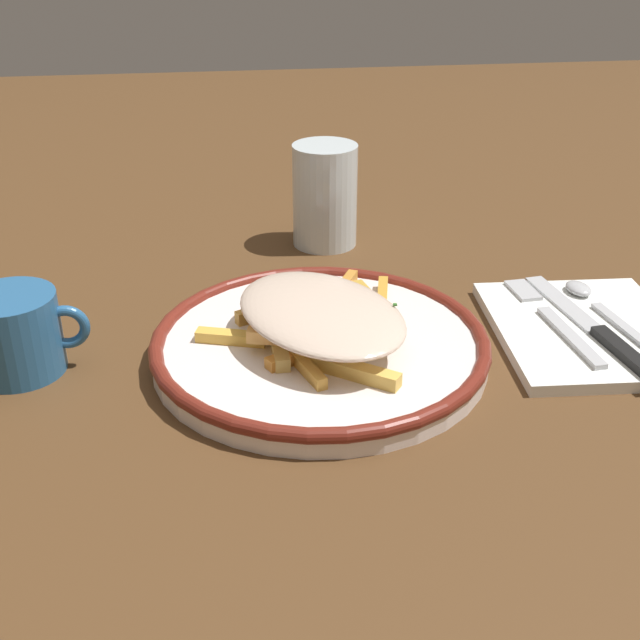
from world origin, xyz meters
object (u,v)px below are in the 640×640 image
knife (599,332)px  fork (553,319)px  plate (320,346)px  coffee_mug (16,334)px  spoon (596,304)px  water_glass (325,195)px  fries_heap (320,317)px  napkin (587,331)px

knife → fork: bearing=135.5°
plate → coffee_mug: size_ratio=2.89×
fork → knife: knife is taller
spoon → water_glass: (-0.23, 0.22, 0.04)m
knife → coffee_mug: bearing=177.1°
plate → water_glass: (0.04, 0.26, 0.05)m
fries_heap → spoon: fries_heap is taller
fries_heap → coffee_mug: 0.26m
napkin → plate: bearing=-178.3°
knife → fries_heap: bearing=178.2°
fries_heap → knife: 0.26m
knife → spoon: spoon is taller
fork → knife: size_ratio=0.84×
fork → water_glass: 0.31m
napkin → knife: knife is taller
fork → coffee_mug: (-0.48, -0.01, 0.02)m
knife → water_glass: bearing=127.7°
fries_heap → fork: bearing=5.9°
fork → coffee_mug: coffee_mug is taller
napkin → water_glass: water_glass is taller
plate → spoon: plate is taller
plate → fork: bearing=5.1°
fries_heap → knife: (0.25, -0.01, -0.03)m
napkin → fork: 0.03m
napkin → spoon: bearing=55.9°
fork → water_glass: bearing=126.6°
fork → spoon: size_ratio=1.16×
plate → fries_heap: 0.03m
knife → napkin: bearing=97.4°
fries_heap → spoon: size_ratio=1.52×
plate → coffee_mug: coffee_mug is taller
spoon → coffee_mug: (-0.53, -0.03, 0.02)m
spoon → coffee_mug: bearing=-177.0°
fries_heap → spoon: 0.28m
knife → spoon: 0.06m
plate → napkin: 0.25m
fork → knife: 0.04m
fries_heap → knife: size_ratio=1.10×
water_glass → coffee_mug: (-0.30, -0.25, -0.02)m
plate → coffee_mug: 0.26m
plate → spoon: bearing=8.8°
napkin → spoon: spoon is taller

